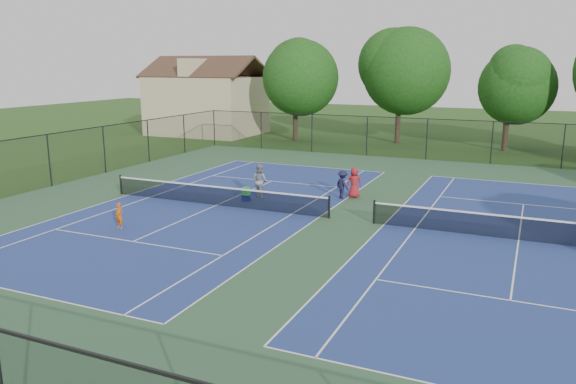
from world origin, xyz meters
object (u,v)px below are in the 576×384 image
at_px(bystander_c, 354,183).
at_px(bystander_b, 343,185).
at_px(tree_back_c, 510,82).
at_px(ball_crate, 246,198).
at_px(tree_back_a, 295,73).
at_px(child_player, 119,216).
at_px(instructor, 260,181).
at_px(ball_hopper, 246,191).
at_px(clapboard_house, 207,103).
at_px(tree_back_b, 400,67).

bearing_deg(bystander_c, bystander_b, 12.84).
bearing_deg(tree_back_c, ball_crate, -115.17).
distance_m(tree_back_a, bystander_c, 23.46).
distance_m(child_player, ball_crate, 7.09).
bearing_deg(instructor, bystander_b, -144.17).
relative_size(tree_back_a, ball_hopper, 22.12).
distance_m(tree_back_a, clapboard_house, 10.47).
bearing_deg(instructor, child_player, 85.55).
bearing_deg(bystander_c, ball_crate, -0.07).
height_order(child_player, bystander_c, bystander_c).
bearing_deg(ball_crate, tree_back_b, 85.16).
height_order(clapboard_house, bystander_b, clapboard_house).
xyz_separation_m(tree_back_c, instructor, (-10.82, -22.54, -4.59)).
height_order(tree_back_a, clapboard_house, tree_back_a).
bearing_deg(ball_crate, tree_back_c, 64.83).
bearing_deg(ball_crate, bystander_c, 31.49).
relative_size(instructor, bystander_c, 1.10).
bearing_deg(clapboard_house, instructor, -52.68).
bearing_deg(ball_crate, tree_back_a, 107.04).
distance_m(bystander_b, bystander_c, 0.67).
relative_size(tree_back_c, instructor, 4.74).
xyz_separation_m(ball_crate, ball_hopper, (0.00, 0.00, 0.36)).
distance_m(tree_back_b, bystander_c, 22.54).
bearing_deg(tree_back_b, clapboard_house, -176.99).
relative_size(tree_back_c, ball_crate, 23.12).
relative_size(tree_back_b, instructor, 5.66).
height_order(tree_back_a, ball_crate, tree_back_a).
height_order(bystander_b, ball_hopper, bystander_b).
distance_m(tree_back_c, instructor, 25.42).
xyz_separation_m(tree_back_b, instructor, (-1.82, -23.54, -5.71)).
distance_m(bystander_c, ball_crate, 5.71).
bearing_deg(tree_back_c, ball_hopper, -115.17).
distance_m(tree_back_c, bystander_b, 22.63).
xyz_separation_m(tree_back_c, clapboard_house, (-28.00, -0.00, -2.39)).
height_order(tree_back_c, bystander_c, tree_back_c).
distance_m(tree_back_b, ball_hopper, 25.40).
bearing_deg(bystander_c, tree_back_b, -114.29).
xyz_separation_m(tree_back_b, bystander_b, (2.28, -22.08, -5.85)).
height_order(child_player, bystander_b, bystander_b).
distance_m(bystander_b, ball_hopper, 5.03).
bearing_deg(clapboard_house, ball_crate, -54.33).
bearing_deg(tree_back_b, bystander_c, -82.73).
xyz_separation_m(tree_back_a, child_player, (4.30, -29.15, -5.47)).
bearing_deg(bystander_b, ball_hopper, 65.43).
height_order(instructor, ball_hopper, instructor).
bearing_deg(tree_back_b, tree_back_a, -167.47).
distance_m(tree_back_a, ball_hopper, 24.25).
bearing_deg(bystander_c, ball_hopper, -0.07).
bearing_deg(ball_crate, child_player, -111.69).
relative_size(bystander_b, ball_hopper, 3.61).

